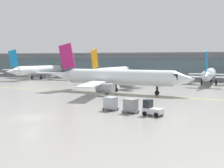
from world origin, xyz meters
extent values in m
plane|color=gray|center=(0.00, 0.00, 0.00)|extent=(400.00, 400.00, 0.00)
cube|color=yellow|center=(1.47, 27.42, 0.00)|extent=(109.65, 9.51, 0.01)
cube|color=#8C939E|center=(0.00, 78.34, 4.50)|extent=(216.36, 8.00, 9.00)
cube|color=slate|center=(0.00, 74.26, 4.95)|extent=(207.70, 0.16, 5.04)
cube|color=slate|center=(0.00, 76.84, 9.30)|extent=(225.01, 11.00, 0.60)
cylinder|color=white|center=(-41.04, 61.16, 3.25)|extent=(5.23, 22.89, 3.15)
cone|color=white|center=(-39.82, 74.35, 3.25)|extent=(3.33, 4.04, 3.00)
cube|color=black|center=(-40.05, 71.83, 3.64)|extent=(2.71, 3.05, 1.10)
cone|color=white|center=(-42.32, 47.35, 3.25)|extent=(3.13, 5.27, 2.68)
cube|color=white|center=(-49.25, 60.06, 2.38)|extent=(13.17, 7.49, 0.26)
cylinder|color=#999EA3|center=(-46.53, 61.20, 1.50)|extent=(2.25, 3.50, 1.95)
cube|color=white|center=(-33.18, 58.57, 2.38)|extent=(13.31, 5.34, 0.26)
cylinder|color=#999EA3|center=(-35.64, 60.20, 1.50)|extent=(2.25, 3.50, 1.95)
cube|color=#1472B2|center=(-42.23, 48.35, 7.51)|extent=(0.72, 4.26, 5.94)
cube|color=white|center=(-44.50, 48.94, 3.72)|extent=(4.82, 2.64, 0.22)
cube|color=white|center=(-39.89, 48.51, 3.72)|extent=(4.82, 2.64, 0.22)
cylinder|color=black|center=(-40.31, 69.07, 0.83)|extent=(0.41, 0.41, 1.67)
cylinder|color=black|center=(-40.31, 69.07, 0.42)|extent=(0.58, 0.88, 0.83)
cylinder|color=black|center=(-43.34, 59.51, 0.83)|extent=(0.41, 0.41, 1.67)
cylinder|color=black|center=(-43.34, 59.51, 0.42)|extent=(0.58, 0.88, 0.83)
cylinder|color=black|center=(-39.09, 59.12, 0.83)|extent=(0.41, 0.41, 1.67)
cylinder|color=black|center=(-39.09, 59.12, 0.42)|extent=(0.58, 0.88, 0.83)
cylinder|color=white|center=(-10.66, 57.20, 3.17)|extent=(4.30, 22.32, 3.08)
cone|color=white|center=(-9.95, 70.12, 3.17)|extent=(3.13, 3.85, 2.93)
cube|color=black|center=(-10.09, 67.66, 3.56)|extent=(2.55, 2.90, 1.08)
cone|color=white|center=(-11.41, 43.66, 3.17)|extent=(2.89, 5.07, 2.62)
cube|color=white|center=(-18.64, 55.82, 2.32)|extent=(12.93, 6.91, 0.25)
cylinder|color=#999EA3|center=(-16.03, 57.04, 1.47)|extent=(2.08, 3.36, 1.90)
cube|color=white|center=(-2.89, 54.95, 2.32)|extent=(13.01, 5.65, 0.25)
cylinder|color=#999EA3|center=(-5.35, 56.45, 1.47)|extent=(2.08, 3.36, 1.90)
cube|color=orange|center=(-11.36, 44.65, 7.34)|extent=(0.55, 4.17, 5.80)
cube|color=white|center=(-13.60, 45.13, 3.63)|extent=(4.64, 2.42, 0.22)
cube|color=white|center=(-9.08, 44.88, 3.63)|extent=(4.64, 2.42, 0.22)
cylinder|color=black|center=(-10.24, 64.95, 0.82)|extent=(0.40, 0.40, 1.63)
cylinder|color=black|center=(-10.24, 64.95, 0.41)|extent=(0.54, 0.84, 0.82)
cylinder|color=black|center=(-12.85, 55.50, 0.82)|extent=(0.40, 0.40, 1.63)
cylinder|color=black|center=(-12.85, 55.50, 0.41)|extent=(0.54, 0.84, 0.82)
cylinder|color=black|center=(-8.68, 55.27, 0.82)|extent=(0.40, 0.40, 1.63)
cylinder|color=black|center=(-8.68, 55.27, 0.41)|extent=(0.54, 0.84, 0.82)
cylinder|color=silver|center=(18.40, 60.22, 3.03)|extent=(3.31, 21.23, 2.94)
cone|color=silver|center=(18.61, 72.57, 3.03)|extent=(2.86, 3.58, 2.79)
cube|color=black|center=(18.57, 70.22, 3.40)|extent=(2.34, 2.69, 1.03)
cone|color=silver|center=(18.17, 47.28, 3.03)|extent=(2.58, 4.75, 2.50)
cube|color=silver|center=(10.84, 58.62, 2.22)|extent=(12.39, 6.20, 0.24)
cylinder|color=#999EA3|center=(13.29, 59.88, 1.40)|extent=(1.87, 3.15, 1.82)
cube|color=#1472B2|center=(18.19, 48.22, 7.01)|extent=(0.38, 3.97, 5.54)
cube|color=silver|center=(16.03, 48.60, 3.47)|extent=(4.36, 2.15, 0.21)
cube|color=silver|center=(20.36, 48.53, 3.47)|extent=(4.36, 2.15, 0.21)
cylinder|color=black|center=(18.53, 67.63, 0.78)|extent=(0.38, 0.38, 1.56)
cylinder|color=black|center=(18.53, 67.63, 0.39)|extent=(0.49, 0.79, 0.78)
cylinder|color=black|center=(16.38, 58.52, 0.78)|extent=(0.38, 0.38, 1.56)
cylinder|color=black|center=(16.38, 58.52, 0.39)|extent=(0.49, 0.79, 0.78)
cylinder|color=black|center=(20.36, 58.46, 0.78)|extent=(0.38, 0.38, 1.56)
cylinder|color=black|center=(20.36, 58.46, 0.39)|extent=(0.49, 0.79, 0.78)
cylinder|color=white|center=(1.47, 29.42, 3.44)|extent=(24.26, 5.33, 3.34)
cone|color=white|center=(15.46, 28.25, 3.44)|extent=(4.26, 3.50, 3.18)
cube|color=black|center=(12.80, 28.48, 3.86)|extent=(3.21, 2.85, 1.17)
cone|color=white|center=(-13.18, 30.64, 3.44)|extent=(5.57, 3.28, 2.84)
cube|color=white|center=(0.23, 38.11, 2.52)|extent=(7.83, 13.98, 0.28)
cylinder|color=#999EA3|center=(1.47, 35.24, 1.59)|extent=(3.70, 2.35, 2.06)
cube|color=white|center=(-1.20, 21.06, 2.52)|extent=(5.78, 14.11, 0.28)
cylinder|color=#999EA3|center=(0.50, 23.68, 1.59)|extent=(3.70, 2.35, 2.06)
cube|color=#B21E66|center=(-12.12, 30.56, 7.96)|extent=(4.52, 0.73, 6.29)
cube|color=white|center=(-11.52, 32.97, 3.94)|extent=(2.76, 5.09, 0.24)
cube|color=white|center=(-11.93, 28.07, 3.94)|extent=(2.76, 5.09, 0.24)
cylinder|color=black|center=(9.87, 28.72, 0.88)|extent=(0.43, 0.43, 1.77)
cylinder|color=black|center=(9.87, 28.72, 0.44)|extent=(0.93, 0.61, 0.88)
cylinder|color=black|center=(-0.30, 31.84, 0.88)|extent=(0.43, 0.43, 1.77)
cylinder|color=black|center=(-0.30, 31.84, 0.44)|extent=(0.93, 0.61, 0.88)
cylinder|color=black|center=(-0.67, 27.33, 0.88)|extent=(0.43, 0.43, 1.77)
cylinder|color=black|center=(-0.67, 27.33, 0.44)|extent=(0.93, 0.61, 0.88)
cube|color=silver|center=(14.18, 6.75, 0.65)|extent=(2.88, 2.04, 0.70)
cube|color=#1E2328|center=(13.46, 6.95, 1.55)|extent=(1.20, 1.43, 1.10)
cylinder|color=black|center=(15.19, 7.20, 0.30)|extent=(0.64, 0.37, 0.60)
cylinder|color=black|center=(14.82, 5.85, 0.30)|extent=(0.64, 0.37, 0.60)
cylinder|color=black|center=(13.55, 7.65, 0.30)|extent=(0.64, 0.37, 0.60)
cylinder|color=black|center=(13.18, 6.30, 0.30)|extent=(0.64, 0.37, 0.60)
cube|color=#595B60|center=(10.84, 7.67, 0.28)|extent=(2.45, 2.10, 0.12)
cube|color=gray|center=(10.84, 7.67, 1.14)|extent=(1.94, 1.87, 1.60)
cylinder|color=black|center=(11.75, 8.14, 0.11)|extent=(0.24, 0.15, 0.22)
cylinder|color=black|center=(11.38, 6.79, 0.11)|extent=(0.24, 0.15, 0.22)
cylinder|color=black|center=(10.30, 8.54, 0.11)|extent=(0.24, 0.15, 0.22)
cylinder|color=black|center=(9.93, 7.19, 0.11)|extent=(0.24, 0.15, 0.22)
cube|color=#595B60|center=(7.50, 8.59, 0.28)|extent=(2.45, 2.10, 0.12)
cube|color=#B2B7C1|center=(7.50, 8.59, 1.14)|extent=(1.94, 1.87, 1.60)
cylinder|color=black|center=(8.40, 9.06, 0.11)|extent=(0.24, 0.15, 0.22)
cylinder|color=black|center=(8.03, 7.71, 0.11)|extent=(0.24, 0.15, 0.22)
cylinder|color=black|center=(6.96, 9.46, 0.11)|extent=(0.24, 0.15, 0.22)
cylinder|color=black|center=(6.59, 8.11, 0.11)|extent=(0.24, 0.15, 0.22)
camera|label=1|loc=(22.96, -30.87, 7.48)|focal=47.60mm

